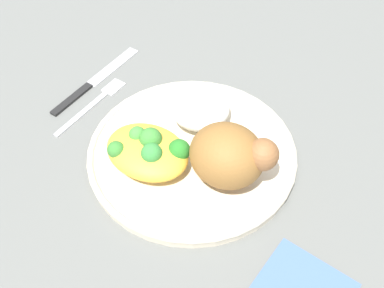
{
  "coord_description": "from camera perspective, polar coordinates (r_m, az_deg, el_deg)",
  "views": [
    {
      "loc": [
        0.23,
        -0.34,
        0.49
      ],
      "look_at": [
        0.0,
        0.0,
        0.03
      ],
      "focal_mm": 44.18,
      "sensor_mm": 36.0,
      "label": 1
    }
  ],
  "objects": [
    {
      "name": "plate",
      "position": [
        0.63,
        0.0,
        -1.1
      ],
      "size": [
        0.28,
        0.28,
        0.02
      ],
      "color": "beige",
      "rests_on": "ground_plane"
    },
    {
      "name": "knife",
      "position": [
        0.76,
        -12.31,
        7.03
      ],
      "size": [
        0.02,
        0.19,
        0.01
      ],
      "color": "black",
      "rests_on": "ground_plane"
    },
    {
      "name": "mac_cheese_with_broccoli",
      "position": [
        0.6,
        -5.32,
        -0.74
      ],
      "size": [
        0.11,
        0.09,
        0.05
      ],
      "color": "gold",
      "rests_on": "plate"
    },
    {
      "name": "ground_plane",
      "position": [
        0.64,
        0.0,
        -1.64
      ],
      "size": [
        2.0,
        2.0,
        0.0
      ],
      "primitive_type": "plane",
      "color": "#60625F"
    },
    {
      "name": "roasted_chicken",
      "position": [
        0.57,
        4.61,
        -1.38
      ],
      "size": [
        0.11,
        0.09,
        0.08
      ],
      "color": "olive",
      "rests_on": "plate"
    },
    {
      "name": "fork",
      "position": [
        0.73,
        -11.76,
        4.89
      ],
      "size": [
        0.02,
        0.14,
        0.01
      ],
      "color": "silver",
      "rests_on": "ground_plane"
    },
    {
      "name": "rice_pile",
      "position": [
        0.66,
        1.03,
        4.3
      ],
      "size": [
        0.08,
        0.08,
        0.03
      ],
      "primitive_type": "ellipsoid",
      "color": "white",
      "rests_on": "plate"
    }
  ]
}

